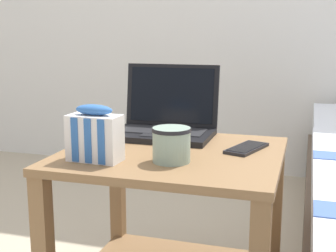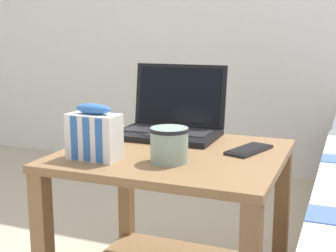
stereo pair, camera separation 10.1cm
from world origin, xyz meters
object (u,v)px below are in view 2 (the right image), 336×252
Objects in this scene: mug_front_left at (170,143)px; snack_bag at (94,134)px; laptop at (171,121)px; cell_phone at (249,150)px.

mug_front_left is 0.94× the size of snack_bag.
snack_bag is (-0.08, -0.35, 0.02)m from laptop.
cell_phone is at bearing 46.59° from mug_front_left.
laptop is 1.85× the size of cell_phone.
snack_bag reaches higher than cell_phone.
laptop is at bearing 110.66° from mug_front_left.
mug_front_left is 0.81× the size of cell_phone.
laptop reaches higher than cell_phone.
snack_bag is 0.43m from cell_phone.
laptop is 2.15× the size of snack_bag.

